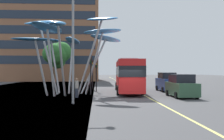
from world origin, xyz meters
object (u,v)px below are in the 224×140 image
car_parked_near (181,86)px  pedestrian (77,88)px  leaf_sculpture (70,36)px  traffic_light_island_mid (93,68)px  traffic_light_kerb_near (91,66)px  car_parked_mid (167,82)px  street_lamp (77,28)px  traffic_light_kerb_far (96,69)px  red_bus (128,74)px

car_parked_near → pedestrian: (-9.56, 0.10, -0.10)m
leaf_sculpture → traffic_light_island_mid: leaf_sculpture is taller
traffic_light_kerb_near → car_parked_mid: bearing=23.0°
traffic_light_island_mid → pedestrian: size_ratio=2.15×
traffic_light_island_mid → street_lamp: (-0.87, -13.56, 2.81)m
traffic_light_kerb_far → traffic_light_island_mid: traffic_light_island_mid is taller
traffic_light_kerb_near → traffic_light_island_mid: 7.01m
leaf_sculpture → street_lamp: 7.21m
street_lamp → pedestrian: size_ratio=5.07×
red_bus → car_parked_mid: bearing=14.7°
traffic_light_kerb_far → pedestrian: traffic_light_kerb_far is taller
leaf_sculpture → car_parked_near: 12.03m
car_parked_mid → traffic_light_kerb_near: bearing=-157.0°
traffic_light_island_mid → car_parked_near: (8.31, -9.60, -1.74)m
red_bus → leaf_sculpture: leaf_sculpture is taller
car_parked_near → pedestrian: bearing=179.4°
traffic_light_kerb_near → car_parked_near: (8.38, -2.59, -1.90)m
traffic_light_island_mid → street_lamp: street_lamp is taller
leaf_sculpture → car_parked_mid: bearing=16.4°
leaf_sculpture → pedestrian: size_ratio=6.41×
street_lamp → traffic_light_kerb_far: bearing=82.6°
traffic_light_kerb_far → traffic_light_island_mid: (-0.48, 3.18, 0.12)m
red_bus → pedestrian: size_ratio=6.53×
pedestrian → car_parked_near: bearing=-0.6°
leaf_sculpture → traffic_light_kerb_far: 5.41m
traffic_light_kerb_near → red_bus: bearing=31.5°
traffic_light_island_mid → street_lamp: 13.87m
red_bus → car_parked_near: red_bus is taller
traffic_light_kerb_near → car_parked_mid: traffic_light_kerb_near is taller
traffic_light_island_mid → car_parked_mid: traffic_light_island_mid is taller
leaf_sculpture → car_parked_mid: (10.98, 3.23, -4.88)m
leaf_sculpture → pedestrian: (0.97, -3.01, -5.04)m
leaf_sculpture → traffic_light_kerb_far: size_ratio=3.13×
traffic_light_kerb_near → street_lamp: bearing=-97.0°
traffic_light_kerb_near → traffic_light_kerb_far: bearing=81.8°
street_lamp → traffic_light_kerb_near: bearing=83.0°
traffic_light_kerb_far → car_parked_mid: 8.44m
traffic_light_island_mid → car_parked_near: size_ratio=0.87×
traffic_light_kerb_near → traffic_light_island_mid: (0.07, 7.01, -0.15)m
traffic_light_kerb_near → traffic_light_kerb_far: traffic_light_kerb_near is taller
red_bus → leaf_sculpture: (-6.24, -1.98, 3.87)m
leaf_sculpture → traffic_light_kerb_near: 3.76m
red_bus → pedestrian: 7.35m
leaf_sculpture → traffic_light_kerb_near: size_ratio=2.81×
traffic_light_kerb_near → car_parked_near: size_ratio=0.92×
car_parked_mid → traffic_light_kerb_far: bearing=179.4°
red_bus → street_lamp: size_ratio=1.29×
traffic_light_kerb_far → car_parked_mid: traffic_light_kerb_far is taller
leaf_sculpture → traffic_light_kerb_near: (2.15, -0.52, -3.04)m
car_parked_near → car_parked_mid: bearing=85.9°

